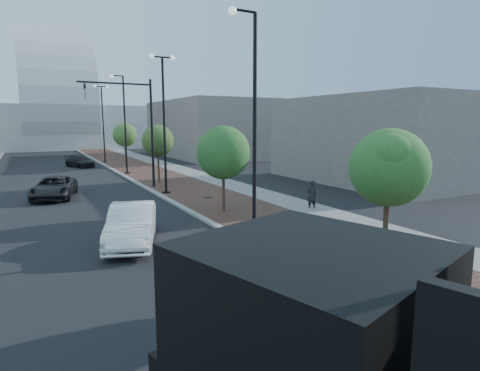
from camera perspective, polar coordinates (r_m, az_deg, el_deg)
name	(u,v)px	position (r m, az deg, el deg)	size (l,w,h in m)	color
sidewalk	(142,166)	(45.57, -14.05, 2.73)	(7.00, 140.00, 0.12)	#4C2D23
concrete_strip	(165,165)	(46.30, -10.81, 2.94)	(2.40, 140.00, 0.13)	slate
curb	(109,168)	(44.85, -18.39, 2.45)	(0.30, 140.00, 0.14)	gray
white_sedan	(132,224)	(16.68, -15.36, -5.44)	(1.70, 4.89, 1.61)	silver
dark_car_mid	(54,187)	(28.51, -25.29, -0.24)	(2.34, 5.08, 1.41)	black
dark_car_far	(80,162)	(47.38, -22.17, 3.23)	(1.71, 4.20, 1.22)	black
pedestrian	(312,195)	(22.53, 10.33, -1.42)	(0.62, 0.40, 1.69)	black
streetlight_1	(252,136)	(16.11, 1.78, 7.12)	(1.44, 0.56, 9.21)	black
streetlight_2	(164,124)	(27.20, -10.91, 8.77)	(1.72, 0.56, 9.28)	black
streetlight_3	(124,129)	(38.79, -16.43, 7.91)	(1.44, 0.56, 9.21)	black
streetlight_4	(103,123)	(50.61, -19.19, 8.51)	(1.72, 0.56, 9.28)	black
traffic_mast	(139,121)	(29.84, -14.34, 8.98)	(5.09, 0.20, 8.00)	black
tree_0	(389,168)	(12.25, 20.80, 2.40)	(2.33, 2.27, 4.75)	#382619
tree_1	(224,153)	(21.15, -2.35, 4.77)	(2.86, 2.86, 4.75)	#382619
tree_2	(158,141)	(32.34, -11.75, 6.35)	(2.55, 2.53, 4.73)	#382619
tree_3	(125,135)	(43.96, -16.27, 7.03)	(2.53, 2.50, 4.85)	#382619
convention_center	(57,117)	(89.12, -25.00, 8.97)	(50.00, 30.00, 50.00)	#B0B5BA
commercial_block_ne	(208,129)	(58.87, -4.70, 8.19)	(12.00, 22.00, 8.00)	#65605B
commercial_block_e	(373,139)	(35.06, 18.73, 6.33)	(10.00, 16.00, 7.00)	#5F5A55
utility_cover_1	(318,243)	(16.27, 11.19, -8.12)	(0.50, 0.50, 0.02)	black
utility_cover_2	(208,197)	(25.46, -4.69, -1.73)	(0.50, 0.50, 0.02)	black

